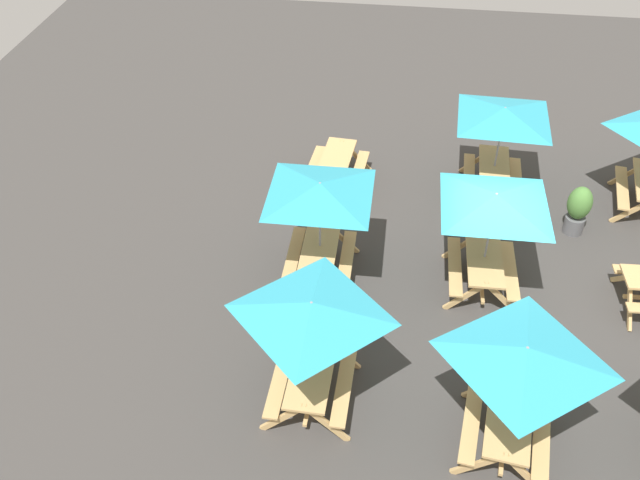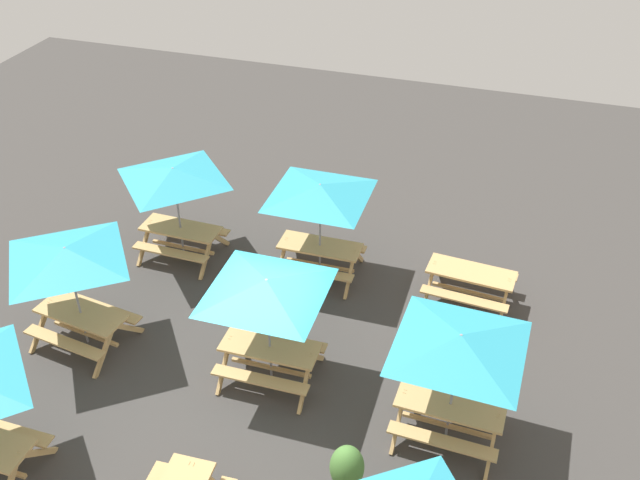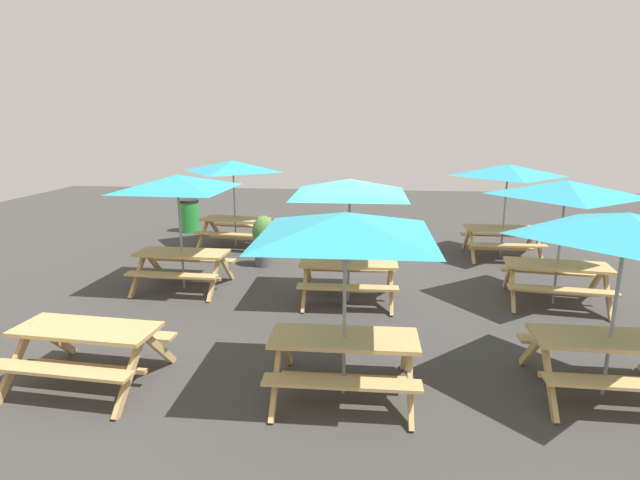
{
  "view_description": "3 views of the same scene",
  "coord_description": "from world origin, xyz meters",
  "views": [
    {
      "loc": [
        -10.93,
        2.07,
        10.0
      ],
      "look_at": [
        0.06,
        3.57,
        0.9
      ],
      "focal_mm": 40.0,
      "sensor_mm": 36.0,
      "label": 1
    },
    {
      "loc": [
        3.92,
        -8.47,
        9.74
      ],
      "look_at": [
        0.06,
        3.57,
        0.9
      ],
      "focal_mm": 40.0,
      "sensor_mm": 36.0,
      "label": 2
    },
    {
      "loc": [
        -0.22,
        9.19,
        3.33
      ],
      "look_at": [
        0.81,
        -0.81,
        0.9
      ],
      "focal_mm": 28.0,
      "sensor_mm": 36.0,
      "label": 3
    }
  ],
  "objects": [
    {
      "name": "ground_plane",
      "position": [
        0.0,
        0.0,
        0.0
      ],
      "size": [
        30.22,
        30.22,
        0.0
      ],
      "primitive_type": "plane",
      "color": "#3D3A38",
      "rests_on": "ground"
    },
    {
      "name": "picnic_table_0",
      "position": [
        -0.0,
        -3.27,
        0.56
      ],
      "size": [
        1.61,
        1.87,
        0.81
      ],
      "rotation": [
        0.0,
        0.0,
        1.62
      ],
      "color": "tan",
      "rests_on": "ground"
    },
    {
      "name": "picnic_table_1",
      "position": [
        0.06,
        3.57,
        1.99
      ],
      "size": [
        2.83,
        2.83,
        2.34
      ],
      "rotation": [
        0.0,
        0.0,
        0.01
      ],
      "color": "tan",
      "rests_on": "ground"
    },
    {
      "name": "picnic_table_2",
      "position": [
        3.39,
        -3.6,
        1.99
      ],
      "size": [
        2.27,
        2.27,
        2.34
      ],
      "rotation": [
        0.0,
        0.0,
        -0.15
      ],
      "color": "tan",
      "rests_on": "ground"
    },
    {
      "name": "picnic_table_3",
      "position": [
        3.51,
        -0.09,
        1.99
      ],
      "size": [
        2.83,
        2.83,
        2.34
      ],
      "rotation": [
        0.0,
        0.0,
        -0.04
      ],
      "color": "tan",
      "rests_on": "ground"
    },
    {
      "name": "picnic_table_4",
      "position": [
        -3.64,
        0.04,
        1.99
      ],
      "size": [
        2.25,
        2.25,
        2.34
      ],
      "rotation": [
        0.0,
        0.0,
        -0.13
      ],
      "color": "tan",
      "rests_on": "ground"
    },
    {
      "name": "picnic_table_5",
      "position": [
        0.16,
        0.28,
        1.99
      ],
      "size": [
        2.83,
        2.83,
        2.34
      ],
      "rotation": [
        0.0,
        0.0,
        0.01
      ],
      "color": "tan",
      "rests_on": "ground"
    },
    {
      "name": "picnic_table_6",
      "position": [
        -3.15,
        3.27,
        1.99
      ],
      "size": [
        2.04,
        2.04,
        2.34
      ],
      "rotation": [
        0.0,
        0.0,
        -0.02
      ],
      "color": "tan",
      "rests_on": "ground"
    },
    {
      "name": "picnic_table_7",
      "position": [
        3.34,
        3.64,
        0.56
      ],
      "size": [
        1.9,
        1.65,
        0.81
      ],
      "rotation": [
        0.0,
        0.0,
        -0.08
      ],
      "color": "tan",
      "rests_on": "ground"
    },
    {
      "name": "picnic_table_8",
      "position": [
        -3.46,
        -3.15,
        1.99
      ],
      "size": [
        2.0,
        2.0,
        2.34
      ],
      "rotation": [
        0.0,
        0.0,
        -0.0
      ],
      "color": "tan",
      "rests_on": "ground"
    },
    {
      "name": "trash_bin_green",
      "position": [
        5.26,
        -5.25,
        0.49
      ],
      "size": [
        0.59,
        0.59,
        0.98
      ],
      "color": "green",
      "rests_on": "ground"
    },
    {
      "name": "potted_plant_0",
      "position": [
        2.23,
        -1.85,
        0.64
      ],
      "size": [
        0.53,
        0.53,
        1.19
      ],
      "color": "#59595B",
      "rests_on": "ground"
    }
  ]
}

